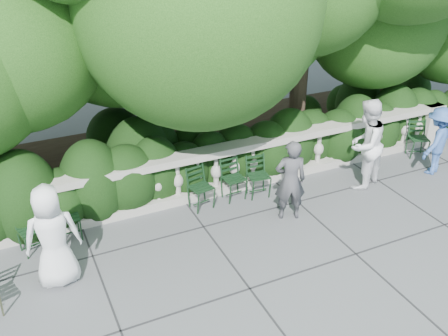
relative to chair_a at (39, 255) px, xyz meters
name	(u,v)px	position (x,y,z in m)	size (l,w,h in m)	color
ground	(249,244)	(3.30, -1.23, 0.00)	(90.00, 90.00, 0.00)	#4B4C52
balustrade	(207,174)	(3.30, 0.57, 0.49)	(12.00, 0.44, 1.00)	#9E998E
shrub_hedge	(186,169)	(3.30, 1.77, 0.00)	(15.00, 2.60, 1.70)	black
chair_a	(39,255)	(0.00, 0.00, 0.00)	(0.44, 0.48, 0.84)	black
chair_b	(72,243)	(0.56, 0.09, 0.00)	(0.44, 0.48, 0.84)	black
chair_c	(237,202)	(3.74, 0.09, 0.00)	(0.44, 0.48, 0.84)	black
chair_d	(260,199)	(4.20, -0.02, 0.00)	(0.44, 0.48, 0.84)	black
chair_e	(206,211)	(3.04, 0.05, 0.00)	(0.44, 0.48, 0.84)	black
chair_f	(418,159)	(8.29, -0.01, 0.00)	(0.44, 0.48, 0.84)	black
person_businessman	(53,236)	(0.23, -0.82, 0.84)	(0.82, 0.53, 1.68)	white
person_woman_grey	(290,180)	(4.36, -0.78, 0.78)	(0.57, 0.37, 1.56)	#414146
person_casual_man	(365,144)	(6.32, -0.40, 0.93)	(0.91, 0.71, 1.87)	white
person_older_blue	(437,141)	(8.08, -0.59, 0.74)	(0.96, 0.55, 1.48)	#375BA5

